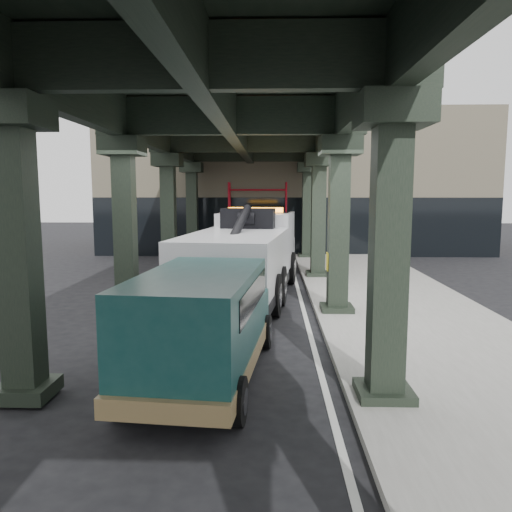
# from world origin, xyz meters

# --- Properties ---
(ground) EXTENTS (90.00, 90.00, 0.00)m
(ground) POSITION_xyz_m (0.00, 0.00, 0.00)
(ground) COLOR black
(ground) RESTS_ON ground
(sidewalk) EXTENTS (5.00, 40.00, 0.15)m
(sidewalk) POSITION_xyz_m (4.50, 2.00, 0.07)
(sidewalk) COLOR gray
(sidewalk) RESTS_ON ground
(lane_stripe) EXTENTS (0.12, 38.00, 0.01)m
(lane_stripe) POSITION_xyz_m (1.70, 2.00, 0.01)
(lane_stripe) COLOR silver
(lane_stripe) RESTS_ON ground
(viaduct) EXTENTS (7.40, 32.00, 6.40)m
(viaduct) POSITION_xyz_m (-0.40, 2.00, 5.46)
(viaduct) COLOR black
(viaduct) RESTS_ON ground
(building) EXTENTS (22.00, 10.00, 8.00)m
(building) POSITION_xyz_m (2.00, 20.00, 4.00)
(building) COLOR #C6B793
(building) RESTS_ON ground
(scaffolding) EXTENTS (3.08, 0.88, 4.00)m
(scaffolding) POSITION_xyz_m (0.00, 14.64, 2.11)
(scaffolding) COLOR red
(scaffolding) RESTS_ON ground
(tow_truck) EXTENTS (3.72, 9.64, 3.09)m
(tow_truck) POSITION_xyz_m (-0.11, 4.48, 1.50)
(tow_truck) COLOR black
(tow_truck) RESTS_ON ground
(towed_van) EXTENTS (2.50, 5.34, 2.10)m
(towed_van) POSITION_xyz_m (-0.52, -3.08, 1.13)
(towed_van) COLOR #103B39
(towed_van) RESTS_ON ground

